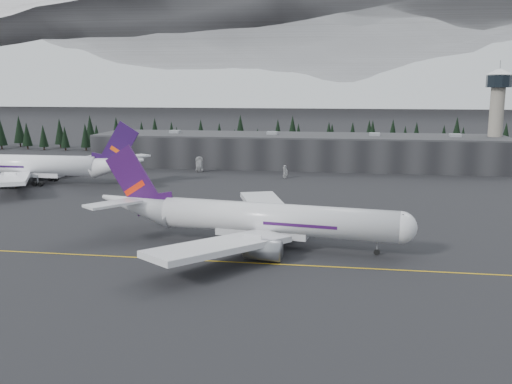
% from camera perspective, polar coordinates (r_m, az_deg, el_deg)
% --- Properties ---
extents(ground, '(1400.00, 1400.00, 0.00)m').
position_cam_1_polar(ground, '(106.80, -1.68, -6.72)').
color(ground, black).
rests_on(ground, ground).
extents(taxiline, '(400.00, 0.40, 0.02)m').
position_cam_1_polar(taxiline, '(104.92, -1.88, -7.04)').
color(taxiline, gold).
rests_on(taxiline, ground).
extents(terminal, '(160.00, 30.00, 12.60)m').
position_cam_1_polar(terminal, '(227.40, 4.12, 4.16)').
color(terminal, black).
rests_on(terminal, ground).
extents(control_tower, '(10.00, 10.00, 37.70)m').
position_cam_1_polar(control_tower, '(235.12, 22.95, 7.75)').
color(control_tower, gray).
rests_on(control_tower, ground).
extents(treeline, '(360.00, 20.00, 15.00)m').
position_cam_1_polar(treeline, '(263.97, 4.81, 5.31)').
color(treeline, black).
rests_on(treeline, ground).
extents(mountain_ridge, '(4400.00, 900.00, 420.00)m').
position_cam_1_polar(mountain_ridge, '(1100.79, 8.04, 8.88)').
color(mountain_ridge, white).
rests_on(mountain_ridge, ground).
extents(jet_main, '(66.35, 60.89, 19.57)m').
position_cam_1_polar(jet_main, '(114.91, -0.68, -2.61)').
color(jet_main, silver).
rests_on(jet_main, ground).
extents(jet_parked, '(70.62, 65.24, 20.78)m').
position_cam_1_polar(jet_parked, '(199.84, -20.74, 2.48)').
color(jet_parked, white).
rests_on(jet_parked, ground).
extents(gse_vehicle_a, '(3.12, 5.96, 1.60)m').
position_cam_1_polar(gse_vehicle_a, '(213.36, -5.67, 2.22)').
color(gse_vehicle_a, '#BDBDBF').
rests_on(gse_vehicle_a, ground).
extents(gse_vehicle_b, '(4.65, 2.04, 1.56)m').
position_cam_1_polar(gse_vehicle_b, '(198.33, 2.97, 1.61)').
color(gse_vehicle_b, silver).
rests_on(gse_vehicle_b, ground).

